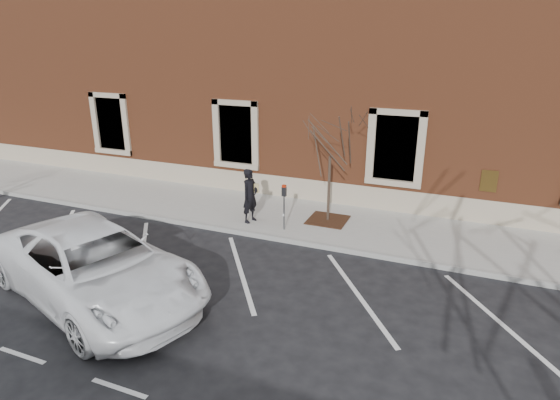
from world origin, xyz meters
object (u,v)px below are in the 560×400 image
at_px(sapling, 331,138).
at_px(parking_meter, 284,199).
at_px(white_truck, 96,266).
at_px(man, 250,196).

bearing_deg(sapling, parking_meter, -130.16).
bearing_deg(white_truck, sapling, -10.48).
height_order(man, white_truck, man).
relative_size(parking_meter, sapling, 0.37).
distance_m(man, white_truck, 5.66).
bearing_deg(man, sapling, -51.70).
height_order(parking_meter, sapling, sapling).
bearing_deg(man, white_truck, -179.99).
bearing_deg(white_truck, man, 5.04).
relative_size(man, sapling, 0.45).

